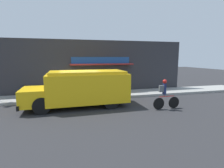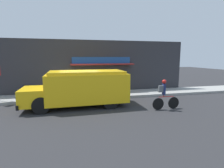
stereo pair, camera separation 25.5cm
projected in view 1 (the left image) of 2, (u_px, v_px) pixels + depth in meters
name	position (u px, v px, depth m)	size (l,w,h in m)	color
ground_plane	(81.00, 101.00, 11.62)	(70.00, 70.00, 0.00)	#2B2B2D
sidewalk	(79.00, 96.00, 12.68)	(28.00, 2.24, 0.18)	#999993
storefront	(78.00, 67.00, 13.60)	(17.92, 0.99, 4.23)	#2D2D33
school_bus	(81.00, 88.00, 10.21)	(5.96, 2.68, 2.10)	yellow
cyclist	(165.00, 95.00, 9.72)	(1.64, 0.23, 1.69)	black
trash_bin	(24.00, 91.00, 11.92)	(0.47, 0.47, 0.79)	#38383D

